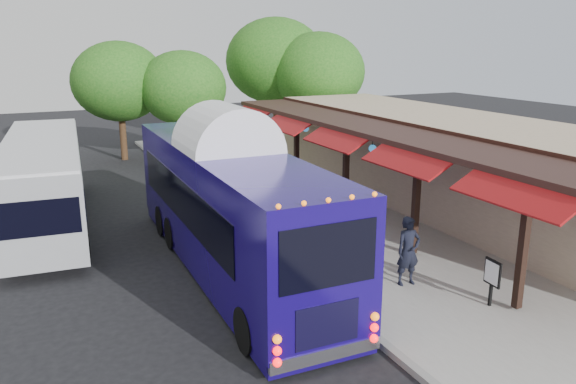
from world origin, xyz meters
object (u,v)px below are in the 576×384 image
coach_bus (229,201)px  ped_a (408,251)px  city_bus (44,178)px  ped_d (260,182)px  ped_c (291,181)px  sign_board (492,275)px  ped_b (294,182)px

coach_bus → ped_a: coach_bus is taller
city_bus → ped_d: city_bus is taller
city_bus → ped_c: bearing=-8.2°
coach_bus → city_bus: size_ratio=1.03×
ped_d → coach_bus: bearing=74.5°
ped_c → sign_board: 10.09m
coach_bus → city_bus: (-4.55, 6.80, -0.34)m
ped_a → ped_d: 8.58m
city_bus → ped_b: city_bus is taller
ped_a → sign_board: (1.05, -1.92, -0.12)m
ped_c → ped_a: bearing=61.9°
city_bus → sign_board: city_bus is taller
coach_bus → city_bus: 8.19m
coach_bus → sign_board: (4.82, -5.24, -1.08)m
coach_bus → ped_b: coach_bus is taller
ped_d → ped_c: bearing=176.0°
coach_bus → ped_a: size_ratio=6.41×
ped_b → sign_board: 10.21m
city_bus → ped_d: bearing=-7.1°
ped_c → ped_d: 1.21m
ped_a → city_bus: bearing=134.5°
coach_bus → ped_a: 5.12m
city_bus → ped_a: size_ratio=6.23×
ped_d → sign_board: (1.69, -10.47, -0.15)m
city_bus → ped_a: (8.32, -10.12, -0.62)m
sign_board → ped_a: bearing=123.1°
ped_c → sign_board: ped_c is taller
city_bus → sign_board: bearing=-47.7°
sign_board → city_bus: bearing=132.4°
city_bus → ped_d: (7.68, -1.56, -0.59)m
ped_a → sign_board: 2.19m
ped_a → ped_c: size_ratio=0.97×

